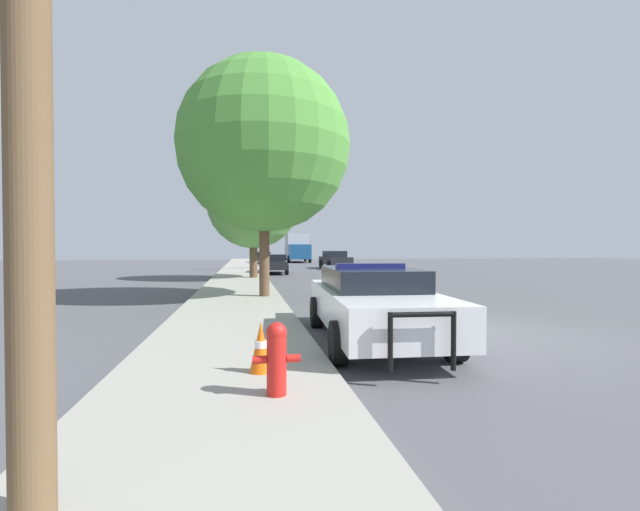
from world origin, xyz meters
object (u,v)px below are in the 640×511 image
at_px(fire_hydrant, 277,356).
at_px(box_truck, 297,247).
at_px(police_car, 373,301).
at_px(traffic_light, 270,227).
at_px(car_background_oncoming, 335,259).
at_px(car_background_distant, 264,257).
at_px(tree_sidewalk_near, 264,146).
at_px(tree_sidewalk_mid, 253,203).
at_px(traffic_cone, 261,347).
at_px(car_background_midblock, 275,263).

height_order(fire_hydrant, box_truck, box_truck).
relative_size(police_car, fire_hydrant, 6.41).
height_order(traffic_light, car_background_oncoming, traffic_light).
distance_m(car_background_oncoming, car_background_distant, 14.30).
xyz_separation_m(traffic_light, car_background_oncoming, (5.54, 1.65, -2.58)).
xyz_separation_m(police_car, car_background_distant, (-0.28, 40.54, -0.05)).
distance_m(car_background_distant, tree_sidewalk_near, 34.06).
relative_size(fire_hydrant, tree_sidewalk_mid, 0.12).
xyz_separation_m(police_car, tree_sidewalk_mid, (-1.93, 15.98, 3.51)).
xyz_separation_m(police_car, traffic_light, (-0.44, 25.64, 2.62)).
distance_m(fire_hydrant, tree_sidewalk_near, 10.93).
relative_size(police_car, tree_sidewalk_near, 0.66).
bearing_deg(tree_sidewalk_near, box_truck, 81.32).
relative_size(traffic_light, tree_sidewalk_mid, 0.69).
bearing_deg(car_background_distant, fire_hydrant, -87.38).
height_order(car_background_distant, traffic_cone, car_background_distant).
xyz_separation_m(car_background_oncoming, tree_sidewalk_near, (-6.85, -20.48, 4.44)).
bearing_deg(car_background_oncoming, tree_sidewalk_mid, 55.29).
relative_size(car_background_distant, tree_sidewalk_mid, 0.70).
bearing_deg(police_car, car_background_distant, -86.19).
bearing_deg(car_background_oncoming, car_background_distant, -70.81).
xyz_separation_m(car_background_oncoming, box_truck, (-1.21, 16.47, 0.98)).
bearing_deg(traffic_cone, car_background_midblock, 85.57).
xyz_separation_m(tree_sidewalk_near, traffic_cone, (-0.46, -8.96, -4.76)).
xyz_separation_m(box_truck, traffic_cone, (-6.10, -45.91, -1.30)).
xyz_separation_m(police_car, fire_hydrant, (-2.07, -3.07, -0.19)).
bearing_deg(box_truck, police_car, 86.13).
relative_size(fire_hydrant, traffic_light, 0.18).
height_order(car_background_oncoming, box_truck, box_truck).
distance_m(police_car, tree_sidewalk_near, 8.34).
bearing_deg(traffic_light, box_truck, 76.56).
bearing_deg(box_truck, traffic_light, 77.77).
height_order(car_background_oncoming, car_background_distant, car_background_oncoming).
relative_size(fire_hydrant, car_background_distant, 0.18).
distance_m(traffic_light, tree_sidewalk_mid, 9.82).
bearing_deg(traffic_light, police_car, -89.01).
bearing_deg(car_background_oncoming, fire_hydrant, 73.83).
bearing_deg(car_background_midblock, tree_sidewalk_near, -90.41).
bearing_deg(tree_sidewalk_near, car_background_distant, 87.50).
distance_m(box_truck, tree_sidewalk_mid, 28.50).
bearing_deg(car_background_oncoming, traffic_light, 13.73).
relative_size(car_background_midblock, car_background_distant, 0.98).
distance_m(fire_hydrant, car_background_midblock, 24.43).
bearing_deg(police_car, tree_sidewalk_near, -72.17).
bearing_deg(fire_hydrant, car_background_oncoming, 76.72).
height_order(car_background_distant, tree_sidewalk_near, tree_sidewalk_near).
distance_m(police_car, car_background_distant, 40.54).
relative_size(tree_sidewalk_mid, tree_sidewalk_near, 0.83).
bearing_deg(car_background_distant, car_background_midblock, -85.37).
bearing_deg(fire_hydrant, car_background_distant, 87.65).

